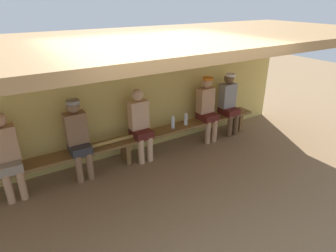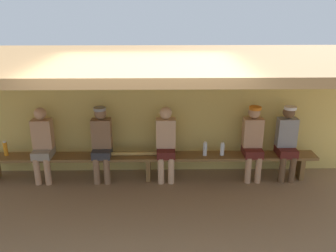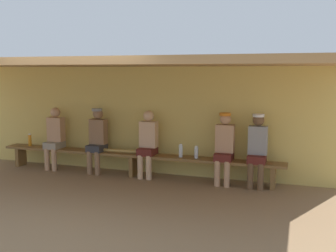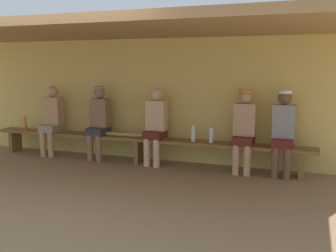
{
  "view_description": "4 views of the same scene",
  "coord_description": "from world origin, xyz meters",
  "px_view_note": "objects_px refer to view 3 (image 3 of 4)",
  "views": [
    {
      "loc": [
        -1.8,
        -2.85,
        2.8
      ],
      "look_at": [
        0.68,
        1.17,
        0.71
      ],
      "focal_mm": 31.27,
      "sensor_mm": 36.0,
      "label": 1
    },
    {
      "loc": [
        0.26,
        -4.21,
        3.05
      ],
      "look_at": [
        0.35,
        1.42,
        1.06
      ],
      "focal_mm": 37.82,
      "sensor_mm": 36.0,
      "label": 2
    },
    {
      "loc": [
        3.17,
        -5.65,
        2.11
      ],
      "look_at": [
        0.83,
        1.31,
        1.09
      ],
      "focal_mm": 42.3,
      "sensor_mm": 36.0,
      "label": 3
    },
    {
      "loc": [
        2.84,
        -4.65,
        1.71
      ],
      "look_at": [
        0.73,
        1.08,
        0.77
      ],
      "focal_mm": 41.63,
      "sensor_mm": 36.0,
      "label": 4
    }
  ],
  "objects_px": {
    "player_middle": "(55,136)",
    "baseball_bat": "(122,151)",
    "player_with_sunglasses": "(257,147)",
    "player_in_blue": "(224,145)",
    "water_bottle_green": "(30,140)",
    "bench": "(133,157)",
    "player_leftmost": "(97,137)",
    "water_bottle_orange": "(181,151)",
    "player_in_white": "(148,141)",
    "water_bottle_blue": "(196,152)"
  },
  "relations": [
    {
      "from": "water_bottle_blue",
      "to": "baseball_bat",
      "type": "relative_size",
      "value": 0.28
    },
    {
      "from": "player_leftmost",
      "to": "water_bottle_blue",
      "type": "bearing_deg",
      "value": -0.3
    },
    {
      "from": "player_leftmost",
      "to": "player_in_blue",
      "type": "height_order",
      "value": "same"
    },
    {
      "from": "water_bottle_orange",
      "to": "water_bottle_green",
      "type": "height_order",
      "value": "water_bottle_green"
    },
    {
      "from": "player_in_white",
      "to": "baseball_bat",
      "type": "distance_m",
      "value": 0.61
    },
    {
      "from": "player_with_sunglasses",
      "to": "water_bottle_orange",
      "type": "relative_size",
      "value": 5.21
    },
    {
      "from": "water_bottle_green",
      "to": "player_middle",
      "type": "bearing_deg",
      "value": -3.04
    },
    {
      "from": "player_with_sunglasses",
      "to": "player_in_white",
      "type": "bearing_deg",
      "value": -179.99
    },
    {
      "from": "player_middle",
      "to": "player_with_sunglasses",
      "type": "relative_size",
      "value": 0.99
    },
    {
      "from": "player_leftmost",
      "to": "player_in_white",
      "type": "xyz_separation_m",
      "value": [
        1.13,
        -0.0,
        -0.02
      ]
    },
    {
      "from": "water_bottle_blue",
      "to": "player_in_white",
      "type": "bearing_deg",
      "value": 179.39
    },
    {
      "from": "player_middle",
      "to": "baseball_bat",
      "type": "height_order",
      "value": "player_middle"
    },
    {
      "from": "player_in_blue",
      "to": "water_bottle_orange",
      "type": "height_order",
      "value": "player_in_blue"
    },
    {
      "from": "player_with_sunglasses",
      "to": "water_bottle_blue",
      "type": "xyz_separation_m",
      "value": [
        -1.14,
        -0.01,
        -0.17
      ]
    },
    {
      "from": "bench",
      "to": "water_bottle_blue",
      "type": "relative_size",
      "value": 25.09
    },
    {
      "from": "player_in_white",
      "to": "baseball_bat",
      "type": "height_order",
      "value": "player_in_white"
    },
    {
      "from": "player_with_sunglasses",
      "to": "player_leftmost",
      "type": "bearing_deg",
      "value": 180.0
    },
    {
      "from": "bench",
      "to": "water_bottle_blue",
      "type": "distance_m",
      "value": 1.33
    },
    {
      "from": "player_middle",
      "to": "water_bottle_blue",
      "type": "relative_size",
      "value": 5.58
    },
    {
      "from": "player_leftmost",
      "to": "player_middle",
      "type": "xyz_separation_m",
      "value": [
        -1.03,
        -0.0,
        -0.02
      ]
    },
    {
      "from": "bench",
      "to": "player_middle",
      "type": "xyz_separation_m",
      "value": [
        -1.84,
        0.0,
        0.34
      ]
    },
    {
      "from": "player_leftmost",
      "to": "player_middle",
      "type": "bearing_deg",
      "value": -179.97
    },
    {
      "from": "water_bottle_green",
      "to": "player_in_white",
      "type": "bearing_deg",
      "value": -0.73
    },
    {
      "from": "player_in_white",
      "to": "player_in_blue",
      "type": "height_order",
      "value": "player_in_blue"
    },
    {
      "from": "bench",
      "to": "water_bottle_green",
      "type": "bearing_deg",
      "value": 179.11
    },
    {
      "from": "player_in_blue",
      "to": "bench",
      "type": "bearing_deg",
      "value": -179.89
    },
    {
      "from": "player_in_blue",
      "to": "water_bottle_green",
      "type": "distance_m",
      "value": 4.37
    },
    {
      "from": "water_bottle_green",
      "to": "baseball_bat",
      "type": "bearing_deg",
      "value": -0.98
    },
    {
      "from": "player_in_white",
      "to": "water_bottle_orange",
      "type": "distance_m",
      "value": 0.71
    },
    {
      "from": "player_in_white",
      "to": "water_bottle_blue",
      "type": "xyz_separation_m",
      "value": [
        1.0,
        -0.01,
        -0.16
      ]
    },
    {
      "from": "player_with_sunglasses",
      "to": "water_bottle_blue",
      "type": "height_order",
      "value": "player_with_sunglasses"
    },
    {
      "from": "player_in_blue",
      "to": "baseball_bat",
      "type": "distance_m",
      "value": 2.12
    },
    {
      "from": "player_middle",
      "to": "water_bottle_green",
      "type": "bearing_deg",
      "value": 176.96
    },
    {
      "from": "player_in_white",
      "to": "baseball_bat",
      "type": "relative_size",
      "value": 1.59
    },
    {
      "from": "player_in_blue",
      "to": "water_bottle_blue",
      "type": "distance_m",
      "value": 0.56
    },
    {
      "from": "water_bottle_green",
      "to": "bench",
      "type": "bearing_deg",
      "value": -0.89
    },
    {
      "from": "water_bottle_orange",
      "to": "player_in_white",
      "type": "bearing_deg",
      "value": 178.44
    },
    {
      "from": "player_leftmost",
      "to": "player_with_sunglasses",
      "type": "bearing_deg",
      "value": 0.0
    },
    {
      "from": "player_leftmost",
      "to": "water_bottle_green",
      "type": "distance_m",
      "value": 1.72
    },
    {
      "from": "player_middle",
      "to": "water_bottle_green",
      "type": "distance_m",
      "value": 0.69
    },
    {
      "from": "player_in_white",
      "to": "player_in_blue",
      "type": "bearing_deg",
      "value": 0.02
    },
    {
      "from": "player_with_sunglasses",
      "to": "player_in_blue",
      "type": "height_order",
      "value": "same"
    },
    {
      "from": "player_leftmost",
      "to": "water_bottle_orange",
      "type": "height_order",
      "value": "player_leftmost"
    },
    {
      "from": "water_bottle_orange",
      "to": "water_bottle_green",
      "type": "relative_size",
      "value": 0.95
    },
    {
      "from": "water_bottle_green",
      "to": "baseball_bat",
      "type": "relative_size",
      "value": 0.32
    },
    {
      "from": "baseball_bat",
      "to": "player_leftmost",
      "type": "bearing_deg",
      "value": 178.84
    },
    {
      "from": "water_bottle_orange",
      "to": "water_bottle_green",
      "type": "bearing_deg",
      "value": 179.11
    },
    {
      "from": "player_in_white",
      "to": "water_bottle_green",
      "type": "distance_m",
      "value": 2.84
    },
    {
      "from": "player_in_blue",
      "to": "water_bottle_green",
      "type": "bearing_deg",
      "value": 179.53
    },
    {
      "from": "player_with_sunglasses",
      "to": "player_middle",
      "type": "bearing_deg",
      "value": -179.99
    }
  ]
}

